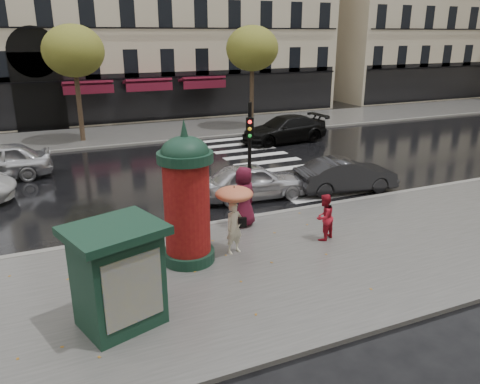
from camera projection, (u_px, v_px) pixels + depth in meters
name	position (u px, v px, depth m)	size (l,w,h in m)	color
ground	(231.00, 268.00, 12.86)	(160.00, 160.00, 0.00)	black
near_sidewalk	(239.00, 275.00, 12.41)	(90.00, 7.00, 0.12)	#474744
far_sidewalk	(115.00, 135.00, 29.32)	(90.00, 6.00, 0.12)	#474744
near_kerb	(196.00, 227.00, 15.44)	(90.00, 0.25, 0.14)	slate
far_kerb	(124.00, 145.00, 26.71)	(90.00, 0.25, 0.14)	slate
zebra_crossing	(268.00, 162.00, 23.46)	(3.60, 11.75, 0.01)	silver
tree_far_left	(73.00, 51.00, 26.04)	(3.40, 3.40, 6.64)	#38281C
tree_far_right	(252.00, 49.00, 30.22)	(3.40, 3.40, 6.64)	#38281C
woman_umbrella	(234.00, 209.00, 13.11)	(1.06, 1.06, 2.04)	beige
woman_red	(324.00, 217.00, 14.18)	(0.71, 0.55, 1.45)	#AF1525
man_burgundy	(244.00, 197.00, 15.14)	(0.97, 0.63, 1.99)	#521023
morris_column	(187.00, 196.00, 12.47)	(1.48, 1.48, 3.98)	#133123
traffic_light	(250.00, 151.00, 15.10)	(0.30, 0.39, 3.97)	black
newsstand	(118.00, 275.00, 9.88)	(2.29, 2.10, 2.29)	#133123
car_silver	(253.00, 181.00, 18.12)	(1.66, 4.13, 1.41)	silver
car_darkgrey	(346.00, 175.00, 18.94)	(1.44, 4.14, 1.36)	#232326
car_black	(284.00, 129.00, 27.55)	(2.14, 5.27, 1.53)	black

